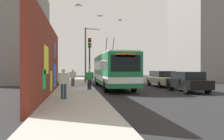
% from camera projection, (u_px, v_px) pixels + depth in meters
% --- Properties ---
extents(ground_plane, '(80.00, 80.00, 0.00)m').
position_uv_depth(ground_plane, '(95.00, 90.00, 19.31)').
color(ground_plane, '#232326').
extents(sidewalk_slab, '(48.00, 3.20, 0.15)m').
position_uv_depth(sidewalk_slab, '(76.00, 89.00, 19.06)').
color(sidewalk_slab, '#ADA8A0').
rests_on(sidewalk_slab, ground_plane).
extents(graffiti_wall, '(13.15, 0.32, 4.69)m').
position_uv_depth(graffiti_wall, '(48.00, 60.00, 14.40)').
color(graffiti_wall, maroon).
rests_on(graffiti_wall, ground_plane).
extents(building_far_left, '(13.38, 6.88, 12.37)m').
position_uv_depth(building_far_left, '(17.00, 35.00, 29.95)').
color(building_far_left, gray).
rests_on(building_far_left, ground_plane).
extents(building_far_right, '(10.32, 6.63, 21.57)m').
position_uv_depth(building_far_right, '(202.00, 8.00, 33.85)').
color(building_far_right, gray).
rests_on(building_far_right, ground_plane).
extents(city_bus, '(11.71, 2.51, 4.91)m').
position_uv_depth(city_bus, '(112.00, 69.00, 21.40)').
color(city_bus, '#19723F').
rests_on(city_bus, ground_plane).
extents(parked_car_black, '(4.19, 1.87, 1.58)m').
position_uv_depth(parked_car_black, '(188.00, 81.00, 17.71)').
color(parked_car_black, black).
rests_on(parked_car_black, ground_plane).
extents(parked_car_champagne, '(4.88, 1.88, 1.58)m').
position_uv_depth(parked_car_champagne, '(162.00, 78.00, 22.98)').
color(parked_car_champagne, '#C6B793').
rests_on(parked_car_champagne, ground_plane).
extents(pedestrian_near_wall, '(0.22, 0.74, 1.65)m').
position_uv_depth(pedestrian_near_wall, '(63.00, 81.00, 12.59)').
color(pedestrian_near_wall, '#2D3F59').
rests_on(pedestrian_near_wall, sidewalk_slab).
extents(pedestrian_at_curb, '(0.22, 0.72, 1.59)m').
position_uv_depth(pedestrian_at_curb, '(89.00, 78.00, 18.13)').
color(pedestrian_at_curb, '#1E1E2D').
rests_on(pedestrian_at_curb, sidewalk_slab).
extents(pedestrian_midblock, '(0.22, 0.72, 1.56)m').
position_uv_depth(pedestrian_midblock, '(73.00, 77.00, 21.63)').
color(pedestrian_midblock, '#3F3326').
rests_on(pedestrian_midblock, sidewalk_slab).
extents(traffic_light, '(0.49, 0.28, 4.43)m').
position_uv_depth(traffic_light, '(90.00, 54.00, 20.58)').
color(traffic_light, '#2D382D').
rests_on(traffic_light, sidewalk_slab).
extents(street_lamp, '(0.44, 1.84, 6.50)m').
position_uv_depth(street_lamp, '(87.00, 51.00, 26.96)').
color(street_lamp, '#4C4C51').
rests_on(street_lamp, sidewalk_slab).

